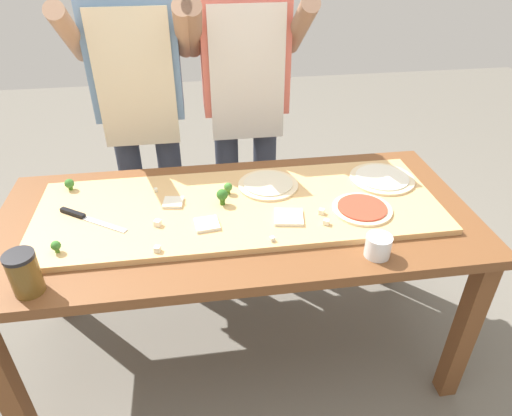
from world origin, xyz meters
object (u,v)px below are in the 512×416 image
at_px(cheese_crumble_f, 272,239).
at_px(pizza_slice_center, 207,224).
at_px(flour_cup, 378,247).
at_px(pizza_whole_tomato_red, 362,209).
at_px(cheese_crumble_b, 158,223).
at_px(cook_right, 245,89).
at_px(pizza_whole_white_garlic, 382,178).
at_px(broccoli_floret_center_right, 228,187).
at_px(cheese_crumble_e, 322,212).
at_px(sauce_jar, 24,273).
at_px(prep_table, 237,233).
at_px(pizza_slice_near_left, 289,217).
at_px(cook_left, 139,95).
at_px(cheese_crumble_c, 157,249).
at_px(cheese_crumble_d, 156,190).
at_px(broccoli_floret_front_mid, 69,184).
at_px(chefs_knife, 84,217).
at_px(pizza_slice_far_right, 173,202).
at_px(broccoli_floret_front_left, 56,246).
at_px(broccoli_floret_center_left, 222,195).
at_px(pizza_whole_cheese_artichoke, 268,185).
at_px(cheese_crumble_a, 326,222).

bearing_deg(cheese_crumble_f, pizza_slice_center, 150.53).
distance_m(cheese_crumble_f, flour_cup, 0.35).
bearing_deg(pizza_whole_tomato_red, pizza_slice_center, -178.57).
height_order(cheese_crumble_b, cook_right, cook_right).
bearing_deg(flour_cup, pizza_whole_white_garlic, 67.00).
distance_m(cheese_crumble_b, cook_right, 0.89).
relative_size(broccoli_floret_center_right, cheese_crumble_e, 2.47).
xyz_separation_m(sauce_jar, cook_right, (0.78, 1.02, 0.17)).
bearing_deg(prep_table, pizza_slice_near_left, -27.64).
xyz_separation_m(pizza_slice_near_left, sauce_jar, (-0.84, -0.23, 0.04)).
xyz_separation_m(pizza_slice_near_left, cook_left, (-0.55, 0.79, 0.21)).
xyz_separation_m(pizza_slice_near_left, cheese_crumble_c, (-0.47, -0.12, 0.00)).
distance_m(pizza_whole_tomato_red, cheese_crumble_d, 0.81).
bearing_deg(broccoli_floret_front_mid, chefs_knife, -68.45).
distance_m(pizza_slice_center, pizza_slice_far_right, 0.20).
distance_m(cheese_crumble_e, cook_right, 0.82).
xyz_separation_m(pizza_whole_white_garlic, pizza_slice_far_right, (-0.86, -0.06, -0.00)).
relative_size(prep_table, broccoli_floret_front_left, 41.58).
bearing_deg(pizza_slice_far_right, prep_table, -15.77).
height_order(pizza_slice_center, broccoli_floret_front_left, broccoli_floret_front_left).
xyz_separation_m(cheese_crumble_b, flour_cup, (0.72, -0.24, -0.00)).
bearing_deg(pizza_slice_near_left, pizza_whole_white_garlic, 26.64).
relative_size(chefs_knife, broccoli_floret_front_mid, 5.47).
distance_m(broccoli_floret_front_left, cheese_crumble_b, 0.34).
relative_size(broccoli_floret_center_right, cheese_crumble_b, 2.22).
bearing_deg(cheese_crumble_d, cheese_crumble_c, -87.03).
bearing_deg(broccoli_floret_center_right, flour_cup, -43.06).
height_order(pizza_slice_near_left, cheese_crumble_f, cheese_crumble_f).
height_order(broccoli_floret_center_left, broccoli_floret_front_mid, broccoli_floret_center_left).
xyz_separation_m(pizza_slice_center, cook_right, (0.24, 0.79, 0.21)).
bearing_deg(broccoli_floret_front_left, pizza_slice_center, 9.13).
bearing_deg(broccoli_floret_front_mid, sauce_jar, -91.84).
bearing_deg(cook_right, sauce_jar, -127.60).
bearing_deg(broccoli_floret_front_left, pizza_whole_cheese_artichoke, 22.93).
distance_m(cheese_crumble_b, cheese_crumble_d, 0.24).
height_order(pizza_slice_far_right, cheese_crumble_a, cheese_crumble_a).
bearing_deg(broccoli_floret_front_left, sauce_jar, -108.75).
relative_size(pizza_slice_far_right, cheese_crumble_a, 3.84).
bearing_deg(pizza_whole_cheese_artichoke, broccoli_floret_center_left, -150.84).
distance_m(broccoli_floret_center_left, broccoli_floret_front_mid, 0.63).
xyz_separation_m(cheese_crumble_c, sauce_jar, (-0.38, -0.11, 0.04)).
xyz_separation_m(pizza_whole_white_garlic, cheese_crumble_b, (-0.91, -0.20, 0.00)).
bearing_deg(pizza_slice_near_left, pizza_whole_tomato_red, 2.77).
bearing_deg(cheese_crumble_f, cheese_crumble_a, 17.83).
height_order(pizza_whole_white_garlic, flour_cup, flour_cup).
xyz_separation_m(broccoli_floret_center_left, flour_cup, (0.48, -0.35, -0.03)).
distance_m(cook_left, cook_right, 0.50).
relative_size(cheese_crumble_d, cook_left, 0.01).
bearing_deg(broccoli_floret_center_right, prep_table, -79.81).
relative_size(pizza_whole_white_garlic, cheese_crumble_d, 18.17).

